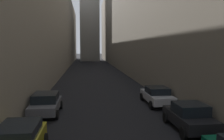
% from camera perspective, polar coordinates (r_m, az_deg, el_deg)
% --- Properties ---
extents(ground_plane, '(264.00, 264.00, 0.00)m').
position_cam_1_polar(ground_plane, '(45.68, -4.57, -0.42)').
color(ground_plane, black).
extents(building_block_left, '(13.28, 108.00, 18.56)m').
position_cam_1_polar(building_block_left, '(48.79, -19.40, 10.58)').
color(building_block_left, gray).
rests_on(building_block_left, ground).
extents(building_block_right, '(10.24, 108.00, 22.77)m').
position_cam_1_polar(building_block_right, '(49.38, 7.99, 13.24)').
color(building_block_right, '#756B5B').
rests_on(building_block_right, ground).
extents(parked_car_left_third, '(2.05, 3.99, 1.52)m').
position_cam_1_polar(parked_car_left_third, '(17.33, -16.05, -7.90)').
color(parked_car_left_third, '#4C4C51').
rests_on(parked_car_left_third, ground).
extents(parked_car_right_third, '(2.05, 3.95, 1.57)m').
position_cam_1_polar(parked_car_right_third, '(14.32, 18.55, -10.81)').
color(parked_car_right_third, black).
rests_on(parked_car_right_third, ground).
extents(parked_car_right_far, '(2.02, 4.44, 1.48)m').
position_cam_1_polar(parked_car_right_far, '(19.89, 11.01, -6.13)').
color(parked_car_right_far, '#B7B7BC').
rests_on(parked_car_right_far, ground).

